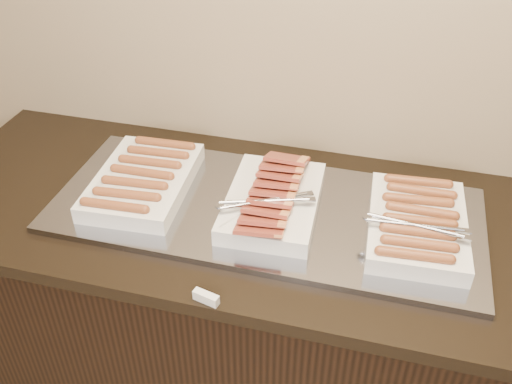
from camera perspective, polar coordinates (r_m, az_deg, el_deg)
counter at (r=1.93m, az=1.05°, el=-12.65°), size 2.06×0.76×0.90m
warming_tray at (r=1.61m, az=0.88°, el=-1.86°), size 1.20×0.50×0.02m
dish_left at (r=1.70m, az=-11.20°, el=1.19°), size 0.28×0.41×0.07m
dish_center at (r=1.58m, az=1.66°, el=-0.81°), size 0.28×0.40×0.09m
dish_right at (r=1.56m, az=15.81°, el=-3.05°), size 0.27×0.39×0.08m
label_holder at (r=1.37m, az=-5.01°, el=-10.47°), size 0.07×0.03×0.03m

